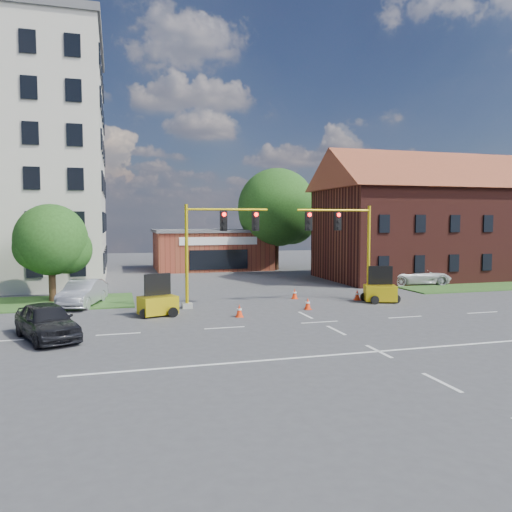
% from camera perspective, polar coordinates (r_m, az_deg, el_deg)
% --- Properties ---
extents(ground, '(120.00, 120.00, 0.00)m').
position_cam_1_polar(ground, '(26.10, 7.28, -7.51)').
color(ground, '#414143').
rests_on(ground, ground).
extents(grass_verge_ne, '(14.00, 4.00, 0.08)m').
position_cam_1_polar(grass_verge_ne, '(43.25, 24.88, -3.22)').
color(grass_verge_ne, '#2A4B1C').
rests_on(grass_verge_ne, ground).
extents(lane_markings, '(60.00, 36.00, 0.01)m').
position_cam_1_polar(lane_markings, '(23.43, 10.18, -8.86)').
color(lane_markings, white).
rests_on(lane_markings, ground).
extents(brick_shop, '(12.40, 8.40, 4.30)m').
position_cam_1_polar(brick_shop, '(54.53, -5.10, 0.79)').
color(brick_shop, maroon).
rests_on(brick_shop, ground).
extents(townhouse_row, '(21.00, 11.00, 11.50)m').
position_cam_1_polar(townhouse_row, '(48.47, 19.68, 4.64)').
color(townhouse_row, '#461A15').
rests_on(townhouse_row, ground).
extents(tree_large, '(8.70, 8.28, 10.80)m').
position_cam_1_polar(tree_large, '(53.38, 2.81, 5.26)').
color(tree_large, '#321D12').
rests_on(tree_large, ground).
extents(tree_nw_front, '(4.77, 4.54, 6.29)m').
position_cam_1_polar(tree_nw_front, '(34.34, -21.97, 1.46)').
color(tree_nw_front, '#321D12').
rests_on(tree_nw_front, ground).
extents(signal_mast_west, '(5.30, 0.60, 6.20)m').
position_cam_1_polar(signal_mast_west, '(30.09, -4.84, 1.56)').
color(signal_mast_west, gray).
rests_on(signal_mast_west, ground).
extents(signal_mast_east, '(5.30, 0.60, 6.20)m').
position_cam_1_polar(signal_mast_east, '(32.87, 10.25, 1.71)').
color(signal_mast_east, gray).
rests_on(signal_mast_east, ground).
extents(trailer_west, '(2.27, 1.87, 2.22)m').
position_cam_1_polar(trailer_west, '(28.05, -11.16, -5.31)').
color(trailer_west, gold).
rests_on(trailer_west, ground).
extents(trailer_east, '(2.27, 1.87, 2.23)m').
position_cam_1_polar(trailer_east, '(33.02, 14.00, -3.95)').
color(trailer_east, gold).
rests_on(trailer_east, ground).
extents(cone_a, '(0.40, 0.40, 0.70)m').
position_cam_1_polar(cone_a, '(27.22, -1.92, -6.28)').
color(cone_a, '#FF360D').
rests_on(cone_a, ground).
extents(cone_b, '(0.40, 0.40, 0.70)m').
position_cam_1_polar(cone_b, '(33.59, 4.43, -4.33)').
color(cone_b, '#FF360D').
rests_on(cone_b, ground).
extents(cone_c, '(0.40, 0.40, 0.70)m').
position_cam_1_polar(cone_c, '(29.62, 5.93, -5.46)').
color(cone_c, '#FF360D').
rests_on(cone_c, ground).
extents(cone_d, '(0.40, 0.40, 0.70)m').
position_cam_1_polar(cone_d, '(33.58, 11.49, -4.40)').
color(cone_d, '#FF360D').
rests_on(cone_d, ground).
extents(pickup_white, '(5.77, 3.20, 1.53)m').
position_cam_1_polar(pickup_white, '(42.90, 17.90, -2.12)').
color(pickup_white, silver).
rests_on(pickup_white, ground).
extents(sedan_dark, '(3.59, 5.14, 1.62)m').
position_cam_1_polar(sedan_dark, '(23.95, -22.80, -6.86)').
color(sedan_dark, black).
rests_on(sedan_dark, ground).
extents(sedan_silver_front, '(2.95, 5.13, 1.60)m').
position_cam_1_polar(sedan_silver_front, '(32.41, -19.18, -4.02)').
color(sedan_silver_front, '#AEB1B6').
rests_on(sedan_silver_front, ground).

